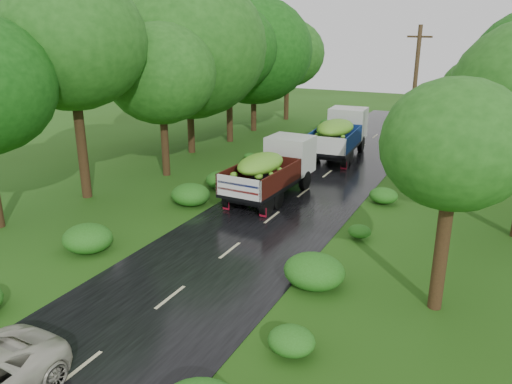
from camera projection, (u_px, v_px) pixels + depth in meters
The scene contains 8 objects.
ground at pixel (79, 369), 12.89m from camera, with size 120.00×120.00×0.00m, color #1F420E.
road at pixel (187, 284), 17.14m from camera, with size 6.50×80.00×0.02m, color black.
road_lines at pixel (203, 271), 17.99m from camera, with size 0.12×69.60×0.00m.
truck_near at pixel (274, 167), 25.56m from camera, with size 2.59×6.70×2.78m.
truck_far at pixel (340, 132), 33.42m from camera, with size 2.93×7.23×2.98m.
utility_pole at pixel (413, 101), 28.46m from camera, with size 1.44×0.61×8.52m.
trees_left at pixel (198, 54), 33.11m from camera, with size 5.82×33.94×9.48m.
shrubs at pixel (289, 198), 24.69m from camera, with size 11.90×44.00×0.70m.
Camera 1 is at (8.88, -7.63, 8.43)m, focal length 35.00 mm.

